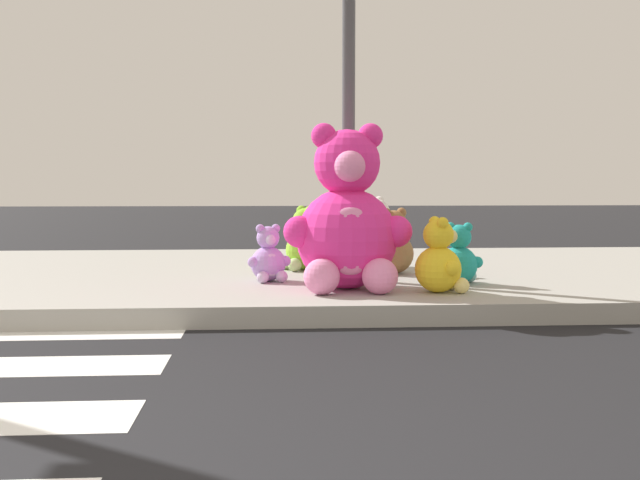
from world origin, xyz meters
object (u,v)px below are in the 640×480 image
sign_pole (349,79)px  plush_brown (392,247)px  plush_pink_large (347,223)px  plush_lime (304,244)px  plush_white (374,239)px  plush_lavender (269,259)px  plush_teal (459,259)px  plush_yellow (440,262)px

sign_pole → plush_brown: size_ratio=5.33×
plush_pink_large → plush_lime: bearing=101.9°
plush_white → plush_lavender: bearing=-136.2°
plush_pink_large → plush_white: (0.41, 1.49, -0.24)m
plush_teal → plush_white: plush_white is taller
sign_pole → plush_lime: (-0.35, 0.74, -1.45)m
plush_pink_large → plush_lime: 1.38m
sign_pole → plush_brown: (0.45, 0.40, -1.46)m
plush_pink_large → plush_teal: bearing=15.4°
plush_lime → plush_brown: (0.79, -0.34, -0.00)m
plush_lime → plush_white: bearing=13.1°
plush_brown → plush_yellow: bearing=-82.2°
plush_teal → plush_white: 1.34m
sign_pole → plush_yellow: sign_pole is taller
plush_lime → plush_white: plush_white is taller
plush_lime → plush_teal: plush_lime is taller
plush_pink_large → plush_brown: (0.52, 0.99, -0.27)m
plush_brown → sign_pole: bearing=-138.1°
plush_lavender → plush_yellow: bearing=-29.5°
plush_pink_large → plush_brown: size_ratio=2.14×
sign_pole → plush_lavender: bearing=-173.1°
plush_lime → plush_brown: plush_lime is taller
plush_yellow → plush_white: size_ratio=0.83×
plush_lime → plush_white: size_ratio=0.88×
sign_pole → plush_brown: 1.58m
plush_teal → plush_brown: bearing=120.5°
sign_pole → plush_pink_large: 1.32m
plush_lavender → plush_white: (1.02, 0.98, 0.09)m
sign_pole → plush_pink_large: (-0.07, -0.59, -1.18)m
plush_yellow → plush_brown: bearing=97.8°
plush_yellow → plush_lavender: 1.48m
sign_pole → plush_white: sign_pole is taller
plush_teal → plush_brown: size_ratio=0.84×
sign_pole → plush_yellow: size_ratio=5.59×
plush_brown → plush_white: (-0.10, 0.50, 0.04)m
sign_pole → plush_teal: sign_pole is taller
plush_lime → plush_yellow: bearing=-58.2°
plush_lime → plush_yellow: size_ratio=1.06×
plush_teal → plush_white: (-0.53, 1.23, 0.08)m
sign_pole → plush_lavender: 1.65m
plush_teal → plush_lime: bearing=139.0°
plush_yellow → plush_white: (-0.27, 1.71, 0.05)m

